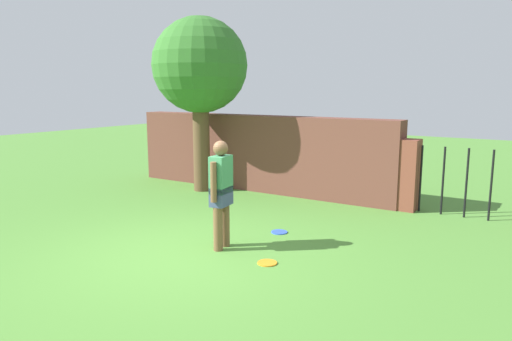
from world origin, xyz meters
TOP-DOWN VIEW (x-y plane):
  - ground_plane at (0.00, 0.00)m, footprint 40.00×40.00m
  - brick_wall at (-1.50, 4.37)m, footprint 6.72×0.50m
  - tree at (-2.58, 3.62)m, footprint 2.16×2.16m
  - person at (0.28, 0.56)m, footprint 0.27×0.53m
  - fence_gate at (3.26, 4.37)m, footprint 3.03×0.44m
  - frisbee_orange at (1.19, 0.38)m, footprint 0.27×0.27m
  - frisbee_blue at (0.62, 1.69)m, footprint 0.27×0.27m

SIDE VIEW (x-z plane):
  - ground_plane at x=0.00m, z-range 0.00..0.00m
  - frisbee_orange at x=1.19m, z-range 0.00..0.02m
  - frisbee_blue at x=0.62m, z-range 0.00..0.02m
  - fence_gate at x=3.26m, z-range 0.00..1.40m
  - brick_wall at x=-1.50m, z-range 0.00..1.76m
  - person at x=0.28m, z-range 0.09..1.71m
  - tree at x=-2.58m, z-range 0.85..4.83m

